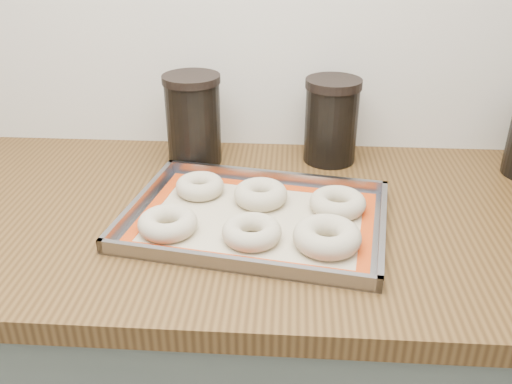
# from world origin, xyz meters

# --- Properties ---
(countertop) EXTENTS (3.06, 0.68, 0.04)m
(countertop) POSITION_xyz_m (0.00, 1.68, 0.88)
(countertop) COLOR brown
(countertop) RESTS_ON cabinet
(baking_tray) EXTENTS (0.51, 0.40, 0.03)m
(baking_tray) POSITION_xyz_m (-0.18, 1.63, 0.91)
(baking_tray) COLOR gray
(baking_tray) RESTS_ON countertop
(baking_mat) EXTENTS (0.46, 0.35, 0.00)m
(baking_mat) POSITION_xyz_m (-0.18, 1.63, 0.90)
(baking_mat) COLOR #C6B793
(baking_mat) RESTS_ON baking_tray
(bagel_front_left) EXTENTS (0.11, 0.11, 0.03)m
(bagel_front_left) POSITION_xyz_m (-0.33, 1.58, 0.92)
(bagel_front_left) COLOR #BCAF91
(bagel_front_left) RESTS_ON baking_mat
(bagel_front_mid) EXTENTS (0.10, 0.10, 0.03)m
(bagel_front_mid) POSITION_xyz_m (-0.18, 1.56, 0.92)
(bagel_front_mid) COLOR #BCAF91
(bagel_front_mid) RESTS_ON baking_mat
(bagel_front_right) EXTENTS (0.14, 0.14, 0.04)m
(bagel_front_right) POSITION_xyz_m (-0.05, 1.55, 0.92)
(bagel_front_right) COLOR #BCAF91
(bagel_front_right) RESTS_ON baking_mat
(bagel_back_left) EXTENTS (0.10, 0.10, 0.03)m
(bagel_back_left) POSITION_xyz_m (-0.29, 1.72, 0.92)
(bagel_back_left) COLOR #BCAF91
(bagel_back_left) RESTS_ON baking_mat
(bagel_back_mid) EXTENTS (0.11, 0.11, 0.04)m
(bagel_back_mid) POSITION_xyz_m (-0.17, 1.69, 0.92)
(bagel_back_mid) COLOR #BCAF91
(bagel_back_mid) RESTS_ON baking_mat
(bagel_back_right) EXTENTS (0.12, 0.12, 0.03)m
(bagel_back_right) POSITION_xyz_m (-0.03, 1.67, 0.92)
(bagel_back_right) COLOR #BCAF91
(bagel_back_right) RESTS_ON baking_mat
(canister_left) EXTENTS (0.12, 0.12, 0.20)m
(canister_left) POSITION_xyz_m (-0.33, 1.89, 1.00)
(canister_left) COLOR black
(canister_left) RESTS_ON countertop
(canister_mid) EXTENTS (0.12, 0.12, 0.19)m
(canister_mid) POSITION_xyz_m (-0.03, 1.91, 0.99)
(canister_mid) COLOR black
(canister_mid) RESTS_ON countertop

